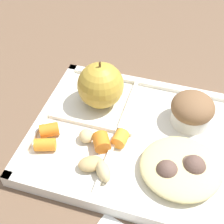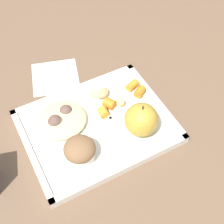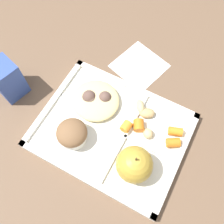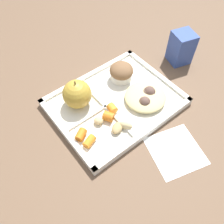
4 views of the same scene
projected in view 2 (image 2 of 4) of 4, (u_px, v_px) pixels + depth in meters
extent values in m
plane|color=brown|center=(97.00, 129.00, 0.80)|extent=(6.00, 6.00, 0.00)
cube|color=silver|center=(97.00, 127.00, 0.80)|extent=(0.35, 0.28, 0.02)
cube|color=silver|center=(75.00, 89.00, 0.86)|extent=(0.35, 0.01, 0.01)
cube|color=silver|center=(123.00, 167.00, 0.72)|extent=(0.35, 0.01, 0.01)
cube|color=silver|center=(155.00, 99.00, 0.84)|extent=(0.01, 0.28, 0.01)
cube|color=silver|center=(31.00, 153.00, 0.74)|extent=(0.01, 0.28, 0.01)
cube|color=silver|center=(110.00, 119.00, 0.80)|extent=(0.01, 0.25, 0.01)
cube|color=silver|center=(129.00, 112.00, 0.81)|extent=(0.15, 0.01, 0.01)
sphere|color=#B79333|center=(141.00, 120.00, 0.75)|extent=(0.08, 0.08, 0.08)
cylinder|color=#4C381E|center=(143.00, 108.00, 0.72)|extent=(0.00, 0.00, 0.01)
cylinder|color=silver|center=(80.00, 154.00, 0.73)|extent=(0.07, 0.07, 0.02)
ellipsoid|color=brown|center=(80.00, 149.00, 0.71)|extent=(0.07, 0.07, 0.04)
cylinder|color=orange|center=(132.00, 85.00, 0.86)|extent=(0.04, 0.03, 0.02)
cylinder|color=orange|center=(103.00, 112.00, 0.80)|extent=(0.03, 0.03, 0.02)
cylinder|color=orange|center=(109.00, 104.00, 0.82)|extent=(0.04, 0.04, 0.03)
cylinder|color=orange|center=(140.00, 92.00, 0.84)|extent=(0.04, 0.03, 0.02)
ellipsoid|color=tan|center=(120.00, 102.00, 0.82)|extent=(0.03, 0.03, 0.02)
ellipsoid|color=tan|center=(94.00, 94.00, 0.84)|extent=(0.04, 0.04, 0.02)
ellipsoid|color=tan|center=(103.00, 93.00, 0.84)|extent=(0.05, 0.04, 0.02)
ellipsoid|color=#D6C684|center=(62.00, 120.00, 0.79)|extent=(0.12, 0.12, 0.02)
sphere|color=#755B4C|center=(58.00, 122.00, 0.78)|extent=(0.03, 0.03, 0.03)
sphere|color=brown|center=(55.00, 122.00, 0.78)|extent=(0.04, 0.04, 0.04)
sphere|color=brown|center=(66.00, 111.00, 0.80)|extent=(0.03, 0.03, 0.03)
cube|color=white|center=(64.00, 124.00, 0.79)|extent=(0.11, 0.04, 0.00)
cube|color=white|center=(41.00, 140.00, 0.76)|extent=(0.03, 0.03, 0.00)
cylinder|color=white|center=(30.00, 144.00, 0.76)|extent=(0.02, 0.01, 0.00)
cylinder|color=white|center=(32.00, 146.00, 0.75)|extent=(0.02, 0.01, 0.00)
cylinder|color=white|center=(35.00, 149.00, 0.75)|extent=(0.02, 0.01, 0.00)
cube|color=white|center=(55.00, 77.00, 0.91)|extent=(0.16, 0.16, 0.00)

